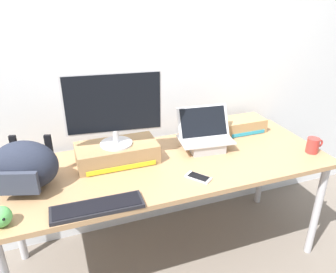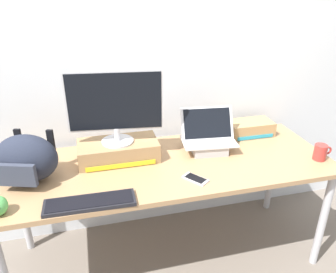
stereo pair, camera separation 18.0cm
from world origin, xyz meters
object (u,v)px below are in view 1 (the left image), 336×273
(toner_box_yellow, at_px, (117,153))
(external_keyboard, at_px, (97,207))
(open_laptop, at_px, (205,140))
(plush_toy, at_px, (1,217))
(cell_phone, at_px, (198,177))
(desktop_monitor, at_px, (114,108))
(coffee_mug, at_px, (313,145))
(messenger_backpack, at_px, (25,166))
(toner_box_cyan, at_px, (242,125))

(toner_box_yellow, relative_size, external_keyboard, 1.07)
(open_laptop, bearing_deg, plush_toy, -156.35)
(open_laptop, bearing_deg, cell_phone, -114.82)
(desktop_monitor, height_order, cell_phone, desktop_monitor)
(external_keyboard, xyz_separation_m, coffee_mug, (1.42, 0.12, 0.04))
(desktop_monitor, relative_size, messenger_backpack, 1.42)
(open_laptop, bearing_deg, coffee_mug, -18.49)
(toner_box_yellow, bearing_deg, open_laptop, -2.69)
(cell_phone, bearing_deg, plush_toy, 146.66)
(coffee_mug, relative_size, plush_toy, 1.22)
(cell_phone, bearing_deg, messenger_backpack, 129.14)
(messenger_backpack, xyz_separation_m, cell_phone, (0.90, -0.23, -0.13))
(messenger_backpack, relative_size, coffee_mug, 3.31)
(cell_phone, bearing_deg, desktop_monitor, 101.59)
(desktop_monitor, relative_size, external_keyboard, 1.23)
(toner_box_cyan, bearing_deg, open_laptop, -157.31)
(desktop_monitor, bearing_deg, coffee_mug, -7.22)
(open_laptop, relative_size, coffee_mug, 3.04)
(plush_toy, bearing_deg, desktop_monitor, 33.07)
(cell_phone, bearing_deg, open_laptop, 22.47)
(plush_toy, xyz_separation_m, toner_box_cyan, (1.60, 0.54, 0.00))
(toner_box_yellow, height_order, messenger_backpack, messenger_backpack)
(toner_box_yellow, height_order, toner_box_cyan, toner_box_yellow)
(coffee_mug, bearing_deg, plush_toy, -177.27)
(desktop_monitor, xyz_separation_m, toner_box_cyan, (0.97, 0.13, -0.31))
(toner_box_cyan, bearing_deg, external_keyboard, -153.95)
(messenger_backpack, relative_size, cell_phone, 2.54)
(external_keyboard, xyz_separation_m, toner_box_cyan, (1.17, 0.57, 0.04))
(plush_toy, bearing_deg, toner_box_cyan, 18.73)
(open_laptop, relative_size, cell_phone, 2.34)
(toner_box_yellow, height_order, desktop_monitor, desktop_monitor)
(open_laptop, height_order, plush_toy, open_laptop)
(coffee_mug, height_order, toner_box_cyan, same)
(coffee_mug, height_order, cell_phone, coffee_mug)
(toner_box_yellow, distance_m, messenger_backpack, 0.53)
(open_laptop, distance_m, coffee_mug, 0.70)
(toner_box_yellow, height_order, external_keyboard, toner_box_yellow)
(toner_box_yellow, xyz_separation_m, external_keyboard, (-0.20, -0.44, -0.05))
(cell_phone, height_order, toner_box_cyan, toner_box_cyan)
(messenger_backpack, xyz_separation_m, toner_box_cyan, (1.48, 0.25, -0.09))
(open_laptop, relative_size, plush_toy, 3.72)
(toner_box_yellow, height_order, cell_phone, toner_box_yellow)
(messenger_backpack, xyz_separation_m, coffee_mug, (1.74, -0.20, -0.09))
(toner_box_yellow, xyz_separation_m, toner_box_cyan, (0.97, 0.13, -0.01))
(coffee_mug, xyz_separation_m, cell_phone, (-0.83, -0.03, -0.04))
(external_keyboard, distance_m, toner_box_cyan, 1.30)
(plush_toy, bearing_deg, messenger_backpack, 68.59)
(desktop_monitor, relative_size, coffee_mug, 4.70)
(external_keyboard, bearing_deg, plush_toy, 177.71)
(external_keyboard, xyz_separation_m, cell_phone, (0.59, 0.08, -0.01))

